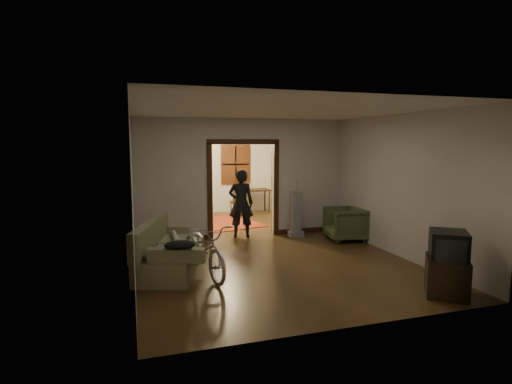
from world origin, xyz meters
name	(u,v)px	position (x,y,z in m)	size (l,w,h in m)	color
floor	(252,244)	(0.00, 0.00, 0.00)	(5.00, 8.50, 0.01)	#372411
ceiling	(252,116)	(0.00, 0.00, 2.80)	(5.00, 8.50, 0.01)	white
wall_back	(214,169)	(0.00, 4.25, 1.40)	(5.00, 0.02, 2.80)	beige
wall_left	(133,185)	(-2.50, 0.00, 1.40)	(0.02, 8.50, 2.80)	beige
wall_right	(353,178)	(2.50, 0.00, 1.40)	(0.02, 8.50, 2.80)	beige
partition_wall	(243,178)	(0.00, 0.75, 1.40)	(5.00, 0.14, 2.80)	beige
door_casing	(243,191)	(0.00, 0.75, 1.10)	(1.74, 0.20, 2.32)	#371B0C
far_window	(236,164)	(0.70, 4.21, 1.55)	(0.98, 0.06, 1.28)	black
chandelier	(226,139)	(0.00, 2.50, 2.35)	(0.24, 0.24, 0.24)	#FFE0A5
light_switch	(285,184)	(1.05, 0.68, 1.25)	(0.08, 0.01, 0.12)	silver
sofa	(171,246)	(-1.89, -1.38, 0.45)	(0.87, 1.94, 0.89)	#676A47
rolled_paper	(175,237)	(-1.79, -1.08, 0.53)	(0.09, 0.09, 0.75)	beige
jacket	(180,245)	(-1.84, -2.29, 0.68)	(0.48, 0.36, 0.14)	black
bicycle	(204,249)	(-1.38, -1.79, 0.46)	(0.61, 1.75, 0.92)	silver
armchair	(345,224)	(2.15, -0.30, 0.38)	(0.82, 0.84, 0.77)	#43512D
tv_stand	(447,277)	(1.87, -3.74, 0.28)	(0.62, 0.56, 0.56)	black
crt_tv	(448,247)	(1.87, -3.74, 0.72)	(0.56, 0.50, 0.48)	black
vacuum	(296,214)	(1.21, 0.38, 0.55)	(0.33, 0.27, 1.09)	gray
person	(241,204)	(-0.06, 0.71, 0.81)	(0.59, 0.39, 1.62)	black
oriental_rug	(224,222)	(-0.07, 2.50, 0.01)	(1.63, 2.14, 0.02)	maroon
locker	(169,184)	(-1.47, 3.89, 1.00)	(1.00, 0.55, 2.00)	#20341F
globe	(168,153)	(-1.47, 3.89, 1.94)	(0.27, 0.27, 0.27)	#1E5972
desk	(254,201)	(1.18, 3.80, 0.38)	(1.02, 0.57, 0.75)	black
desk_chair	(238,202)	(0.52, 3.23, 0.45)	(0.40, 0.40, 0.90)	black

